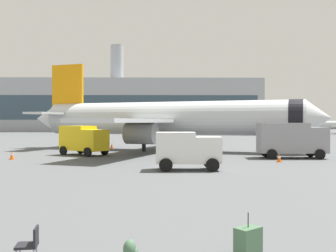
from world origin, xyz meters
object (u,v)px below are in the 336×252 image
Objects in this scene: rolling_suitcase at (248,242)px; service_truck at (83,139)px; airplane_at_gate at (166,119)px; traveller_backpack at (130,250)px; cargo_van at (187,149)px; safety_cone_far at (279,158)px; fuel_truck at (291,139)px; gate_chair at (30,243)px; safety_cone_near at (112,146)px; safety_cone_mid at (12,155)px.

service_truck is at bearing 108.55° from rolling_suitcase.
traveller_backpack is (-1.25, -35.84, -3.42)m from airplane_at_gate.
cargo_van reaches higher than rolling_suitcase.
cargo_van is 6.95× the size of safety_cone_far.
traveller_backpack is at bearing -76.64° from service_truck.
service_truck is 19.78m from fuel_truck.
safety_cone_far is 26.25m from gate_chair.
safety_cone_near is (1.53, 10.01, -1.29)m from service_truck.
service_truck is (-8.24, -6.36, -2.05)m from airplane_at_gate.
traveller_backpack is at bearing -115.57° from fuel_truck.
fuel_truck reaches higher than rolling_suitcase.
service_truck is 10.82× the size of traveller_backpack.
cargo_van reaches higher than traveller_backpack.
cargo_van reaches higher than safety_cone_near.
traveller_backpack is 2.34m from gate_chair.
safety_cone_far is at bearing 61.04° from gate_chair.
cargo_van is (-9.98, -8.63, -0.32)m from fuel_truck.
safety_cone_near is (-6.72, 3.65, -3.34)m from airplane_at_gate.
traveller_backpack is (-2.87, -0.09, -0.16)m from rolling_suitcase.
safety_cone_far is at bearing 71.55° from rolling_suitcase.
rolling_suitcase is 1.28× the size of gate_chair.
rolling_suitcase reaches higher than safety_cone_near.
gate_chair is (-3.55, -36.12, -3.16)m from airplane_at_gate.
safety_cone_far is at bearing -121.42° from fuel_truck.
airplane_at_gate is 18.54m from cargo_van.
gate_chair is at bearing -81.04° from service_truck.
fuel_truck is 28.98m from traveller_backpack.
safety_cone_mid is (-13.68, -10.55, -3.31)m from airplane_at_gate.
safety_cone_far is (-2.09, -3.42, -1.46)m from fuel_truck.
airplane_at_gate reaches higher than safety_cone_near.
rolling_suitcase reaches higher than traveller_backpack.
safety_cone_far is (17.40, -6.79, -1.29)m from service_truck.
fuel_truck is 24.98m from safety_cone_mid.
traveller_backpack is (5.47, -39.48, -0.08)m from safety_cone_near.
safety_cone_far is 23.82m from rolling_suitcase.
airplane_at_gate is at bearing 124.84° from safety_cone_far.
cargo_van is 23.44m from safety_cone_near.
service_truck is at bearing 37.59° from safety_cone_mid.
safety_cone_far is (9.15, -13.15, -3.34)m from airplane_at_gate.
airplane_at_gate is 54.11× the size of safety_cone_near.
safety_cone_near is at bearing 97.89° from traveller_backpack.
safety_cone_mid is at bearing -142.36° from airplane_at_gate.
gate_chair is at bearing -118.96° from safety_cone_far.
service_truck is at bearing 103.36° from traveller_backpack.
airplane_at_gate is 36.02m from traveller_backpack.
gate_chair is (-4.82, -17.76, -0.95)m from cargo_van.
rolling_suitcase is (15.30, -25.20, 0.05)m from safety_cone_mid.
rolling_suitcase is (-9.63, -26.02, -1.38)m from fuel_truck.
fuel_truck is 4.26m from safety_cone_far.
gate_chair reaches higher than safety_cone_near.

